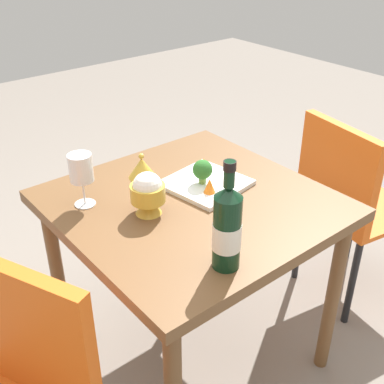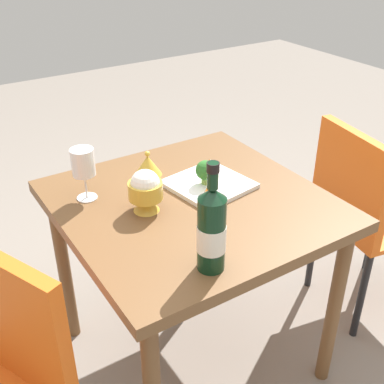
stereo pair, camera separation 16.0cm
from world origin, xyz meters
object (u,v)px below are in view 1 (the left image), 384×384
at_px(wine_glass, 81,169).
at_px(rice_bowl_lid, 142,168).
at_px(rice_bowl, 148,193).
at_px(chair_by_wall, 346,195).
at_px(broccoli_floret, 203,170).
at_px(wine_bottle, 227,228).
at_px(carrot_garnish_right, 204,164).
at_px(serving_plate, 206,183).
at_px(carrot_garnish_left, 210,186).

xyz_separation_m(wine_glass, rice_bowl_lid, (0.04, -0.25, -0.09)).
bearing_deg(rice_bowl, rice_bowl_lid, -29.51).
distance_m(chair_by_wall, broccoli_floret, 0.71).
height_order(wine_bottle, carrot_garnish_right, wine_bottle).
distance_m(chair_by_wall, serving_plate, 0.68).
distance_m(broccoli_floret, carrot_garnish_right, 0.09).
bearing_deg(wine_bottle, wine_glass, 15.04).
relative_size(rice_bowl, serving_plate, 0.50).
xyz_separation_m(broccoli_floret, carrot_garnish_left, (-0.06, 0.02, -0.02)).
relative_size(carrot_garnish_left, carrot_garnish_right, 0.97).
relative_size(wine_glass, broccoli_floret, 2.09).
bearing_deg(rice_bowl, carrot_garnish_right, -74.14).
distance_m(chair_by_wall, wine_glass, 1.11).
relative_size(wine_glass, carrot_garnish_right, 3.44).
distance_m(serving_plate, broccoli_floret, 0.06).
distance_m(wine_bottle, rice_bowl, 0.35).
distance_m(wine_glass, rice_bowl, 0.22).
xyz_separation_m(rice_bowl, broccoli_floret, (0.02, -0.24, -0.01)).
height_order(chair_by_wall, broccoli_floret, chair_by_wall).
distance_m(wine_bottle, broccoli_floret, 0.44).
distance_m(rice_bowl_lid, serving_plate, 0.24).
height_order(wine_glass, rice_bowl_lid, wine_glass).
bearing_deg(wine_bottle, rice_bowl_lid, -11.20).
bearing_deg(carrot_garnish_left, carrot_garnish_right, -33.18).
bearing_deg(carrot_garnish_left, rice_bowl, 78.36).
bearing_deg(wine_bottle, serving_plate, -33.75).
height_order(wine_bottle, wine_glass, wine_bottle).
relative_size(wine_bottle, rice_bowl_lid, 3.14).
bearing_deg(broccoli_floret, wine_glass, 67.66).
bearing_deg(rice_bowl, broccoli_floret, -85.17).
bearing_deg(chair_by_wall, serving_plate, -94.92).
bearing_deg(serving_plate, chair_by_wall, -105.47).
bearing_deg(wine_glass, serving_plate, -111.47).
xyz_separation_m(serving_plate, broccoli_floret, (-0.00, 0.02, 0.06)).
height_order(wine_glass, broccoli_floret, wine_glass).
xyz_separation_m(rice_bowl_lid, broccoli_floret, (-0.19, -0.12, 0.03)).
xyz_separation_m(chair_by_wall, wine_bottle, (-0.20, 0.87, 0.31)).
bearing_deg(rice_bowl_lid, carrot_garnish_right, -124.91).
relative_size(rice_bowl, rice_bowl_lid, 1.42).
relative_size(wine_bottle, carrot_garnish_left, 6.21).
xyz_separation_m(rice_bowl, rice_bowl_lid, (0.21, -0.12, -0.04)).
height_order(serving_plate, carrot_garnish_left, carrot_garnish_left).
xyz_separation_m(rice_bowl_lid, serving_plate, (-0.19, -0.14, -0.03)).
bearing_deg(carrot_garnish_right, carrot_garnish_left, 146.82).
relative_size(rice_bowl, carrot_garnish_left, 2.81).
distance_m(rice_bowl, carrot_garnish_right, 0.31).
xyz_separation_m(chair_by_wall, wine_glass, (0.33, 1.01, 0.32)).
distance_m(chair_by_wall, rice_bowl, 0.93).
relative_size(wine_bottle, carrot_garnish_right, 6.02).
relative_size(rice_bowl_lid, carrot_garnish_right, 1.92).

